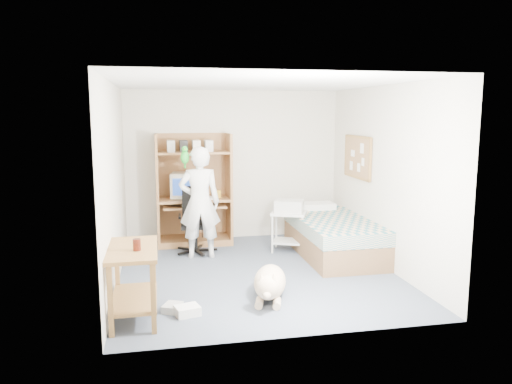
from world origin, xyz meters
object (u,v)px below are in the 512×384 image
dog (270,283)px  side_desk (133,272)px  computer_hutch (194,194)px  bed (333,236)px  person (200,202)px  printer_cart (289,225)px  office_chair (195,229)px

dog → side_desk: bearing=-154.7°
computer_hutch → bed: (2.00, -1.12, -0.53)m
person → printer_cart: (1.38, 0.05, -0.41)m
bed → computer_hutch: bearing=150.7°
bed → person: person is taller
computer_hutch → office_chair: (-0.02, -0.54, -0.47)m
person → dog: bearing=112.0°
printer_cart → bed: bearing=-4.9°
computer_hutch → dog: bearing=-76.3°
dog → printer_cart: printer_cart is taller
side_desk → dog: size_ratio=0.88×
computer_hutch → dog: computer_hutch is taller
office_chair → dog: bearing=-69.3°
computer_hutch → printer_cart: (1.40, -0.79, -0.41)m
computer_hutch → bed: 2.35m
bed → side_desk: 3.39m
dog → printer_cart: (0.74, 1.90, 0.22)m
computer_hutch → office_chair: size_ratio=1.81×
computer_hutch → person: (0.02, -0.85, 0.01)m
side_desk → office_chair: (0.83, 2.39, -0.14)m
side_desk → printer_cart: side_desk is taller
computer_hutch → printer_cart: 1.66m
side_desk → dog: 1.56m
dog → printer_cart: bearing=85.0°
bed → office_chair: size_ratio=2.03×
side_desk → bed: bearing=32.5°
office_chair → printer_cart: bearing=-6.9°
bed → office_chair: (-2.02, 0.58, 0.07)m
side_desk → printer_cart: (2.25, 2.14, -0.08)m
office_chair → dog: size_ratio=0.88×
office_chair → bed: bearing=-12.8°
printer_cart → person: bearing=-154.1°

